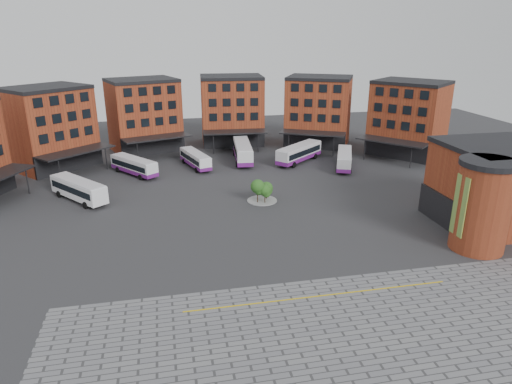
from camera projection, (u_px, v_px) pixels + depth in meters
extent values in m
plane|color=#28282B|center=(267.00, 236.00, 56.05)|extent=(160.00, 160.00, 0.00)
cube|color=slate|center=(353.00, 351.00, 36.15)|extent=(50.00, 22.00, 0.02)
cube|color=gold|center=(320.00, 296.00, 43.52)|extent=(26.00, 0.15, 0.02)
cylinder|color=black|center=(28.00, 182.00, 69.65)|extent=(0.20, 0.20, 4.00)
cube|color=brown|center=(51.00, 129.00, 81.74)|extent=(16.35, 16.13, 14.00)
cube|color=black|center=(70.00, 160.00, 80.73)|extent=(10.00, 9.07, 4.00)
cube|color=black|center=(44.00, 88.00, 79.26)|extent=(16.55, 16.35, 0.60)
cube|color=black|center=(65.00, 120.00, 78.18)|extent=(8.60, 7.77, 8.00)
cube|color=black|center=(76.00, 151.00, 78.74)|extent=(12.61, 11.97, 0.25)
cylinder|color=black|center=(60.00, 171.00, 74.97)|extent=(0.20, 0.20, 4.00)
cylinder|color=black|center=(106.00, 159.00, 81.86)|extent=(0.20, 0.20, 4.00)
cube|color=brown|center=(144.00, 116.00, 93.56)|extent=(15.55, 13.69, 14.00)
cube|color=black|center=(154.00, 145.00, 91.33)|extent=(12.45, 4.71, 4.00)
cube|color=black|center=(141.00, 80.00, 91.08)|extent=(15.65, 13.97, 0.60)
cube|color=black|center=(151.00, 109.00, 88.73)|extent=(10.87, 3.87, 8.00)
cube|color=black|center=(157.00, 138.00, 88.75)|extent=(13.72, 8.39, 0.25)
cylinder|color=black|center=(138.00, 153.00, 85.79)|extent=(0.20, 0.20, 4.00)
cylinder|color=black|center=(183.00, 147.00, 90.15)|extent=(0.20, 0.20, 4.00)
cube|color=brown|center=(232.00, 111.00, 99.33)|extent=(13.67, 10.88, 14.00)
cube|color=black|center=(234.00, 139.00, 96.51)|extent=(13.00, 1.41, 4.00)
cube|color=black|center=(231.00, 77.00, 96.85)|extent=(13.69, 11.18, 0.60)
cube|color=black|center=(234.00, 105.00, 93.88)|extent=(11.42, 0.95, 8.00)
cube|color=black|center=(235.00, 132.00, 93.64)|extent=(13.28, 5.30, 0.25)
cylinder|color=black|center=(214.00, 144.00, 92.07)|extent=(0.20, 0.20, 4.00)
cylinder|color=black|center=(258.00, 143.00, 93.20)|extent=(0.20, 0.20, 4.00)
cube|color=brown|center=(318.00, 112.00, 98.13)|extent=(16.12, 14.81, 14.00)
cube|color=black|center=(314.00, 140.00, 95.43)|extent=(11.81, 6.35, 4.00)
cube|color=black|center=(320.00, 77.00, 95.65)|extent=(16.26, 15.08, 0.60)
cube|color=black|center=(315.00, 106.00, 92.81)|extent=(10.26, 5.33, 8.00)
cube|color=black|center=(313.00, 133.00, 92.62)|extent=(13.58, 9.82, 0.25)
cylinder|color=black|center=(289.00, 143.00, 92.81)|extent=(0.20, 0.20, 4.00)
cylinder|color=black|center=(334.00, 146.00, 90.53)|extent=(0.20, 0.20, 4.00)
cube|color=brown|center=(408.00, 120.00, 90.16)|extent=(16.02, 16.39, 14.00)
cube|color=black|center=(396.00, 149.00, 88.28)|extent=(8.74, 10.28, 4.00)
cube|color=black|center=(412.00, 82.00, 87.68)|extent=(16.25, 16.58, 0.60)
cube|color=black|center=(399.00, 112.00, 85.69)|extent=(7.47, 8.86, 8.00)
cube|color=black|center=(392.00, 141.00, 85.87)|extent=(11.73, 12.79, 0.25)
cylinder|color=black|center=(365.00, 150.00, 87.88)|extent=(0.20, 0.20, 4.00)
cylinder|color=black|center=(411.00, 157.00, 82.56)|extent=(0.20, 0.20, 4.00)
cube|color=brown|center=(500.00, 187.00, 58.18)|extent=(14.00, 12.00, 10.00)
cube|color=black|center=(507.00, 147.00, 56.38)|extent=(14.40, 12.40, 0.60)
cube|color=black|center=(446.00, 213.00, 57.86)|extent=(0.40, 12.00, 4.00)
cylinder|color=brown|center=(482.00, 208.00, 51.33)|extent=(6.00, 6.00, 10.00)
cylinder|color=black|center=(490.00, 163.00, 49.53)|extent=(6.40, 6.40, 0.60)
cube|color=gold|center=(460.00, 206.00, 50.61)|extent=(0.12, 2.20, 7.00)
cylinder|color=gray|center=(262.00, 200.00, 67.46)|extent=(4.40, 4.40, 0.12)
cylinder|color=#332114|center=(258.00, 197.00, 66.47)|extent=(0.14, 0.14, 1.80)
sphere|color=#1F561C|center=(258.00, 186.00, 65.92)|extent=(2.05, 2.05, 2.05)
sphere|color=#1F561C|center=(259.00, 190.00, 66.01)|extent=(1.44, 1.44, 1.44)
cylinder|color=#332114|center=(266.00, 195.00, 67.98)|extent=(0.14, 0.14, 1.24)
sphere|color=#1F561C|center=(266.00, 188.00, 67.60)|extent=(1.90, 1.90, 1.90)
sphere|color=#1F561C|center=(268.00, 191.00, 67.62)|extent=(1.33, 1.33, 1.33)
cylinder|color=#332114|center=(265.00, 199.00, 66.36)|extent=(0.14, 0.14, 1.40)
sphere|color=#1F561C|center=(265.00, 190.00, 65.93)|extent=(1.70, 1.70, 1.70)
sphere|color=#1F561C|center=(266.00, 193.00, 65.97)|extent=(1.19, 1.19, 1.19)
cube|color=white|center=(79.00, 189.00, 67.01)|extent=(9.10, 10.38, 2.51)
cube|color=black|center=(78.00, 188.00, 66.95)|extent=(8.58, 9.71, 0.97)
cube|color=silver|center=(77.00, 180.00, 66.56)|extent=(8.74, 9.96, 0.12)
cube|color=black|center=(59.00, 180.00, 70.23)|extent=(1.77, 1.47, 1.13)
cylinder|color=black|center=(59.00, 194.00, 68.67)|extent=(0.89, 0.99, 1.03)
cylinder|color=black|center=(75.00, 190.00, 70.54)|extent=(0.89, 0.99, 1.03)
cylinder|color=black|center=(85.00, 205.00, 64.37)|extent=(0.89, 0.99, 1.03)
cylinder|color=black|center=(101.00, 200.00, 66.23)|extent=(0.89, 0.99, 1.03)
cube|color=white|center=(134.00, 165.00, 79.00)|extent=(8.31, 9.85, 2.35)
cube|color=black|center=(134.00, 164.00, 78.95)|extent=(7.85, 9.21, 0.91)
cube|color=silver|center=(133.00, 158.00, 78.59)|extent=(7.98, 9.45, 0.12)
cube|color=black|center=(117.00, 159.00, 82.13)|extent=(1.69, 1.33, 1.06)
cube|color=#6E1C7E|center=(134.00, 170.00, 79.29)|extent=(8.37, 9.90, 0.67)
cylinder|color=black|center=(118.00, 170.00, 80.65)|extent=(0.81, 0.94, 0.96)
cylinder|color=black|center=(129.00, 167.00, 82.36)|extent=(0.81, 0.94, 0.96)
cylinder|color=black|center=(140.00, 177.00, 76.48)|extent=(0.81, 0.94, 0.96)
cylinder|color=black|center=(152.00, 174.00, 78.18)|extent=(0.81, 0.94, 0.96)
cube|color=white|center=(195.00, 159.00, 83.31)|extent=(5.13, 10.23, 2.23)
cube|color=black|center=(195.00, 158.00, 83.26)|extent=(4.95, 9.48, 0.86)
cube|color=silver|center=(195.00, 152.00, 82.92)|extent=(4.93, 9.82, 0.11)
cube|color=black|center=(186.00, 151.00, 87.28)|extent=(1.88, 0.69, 1.00)
cube|color=#6E1C7E|center=(196.00, 163.00, 83.58)|extent=(5.18, 10.28, 0.64)
cylinder|color=black|center=(184.00, 161.00, 85.83)|extent=(0.53, 0.95, 0.91)
cylinder|color=black|center=(195.00, 160.00, 86.86)|extent=(0.53, 0.95, 0.91)
cylinder|color=black|center=(196.00, 170.00, 80.55)|extent=(0.53, 0.95, 0.91)
cylinder|color=black|center=(208.00, 168.00, 81.58)|extent=(0.53, 0.95, 0.91)
cube|color=white|center=(243.00, 151.00, 86.98)|extent=(4.02, 12.78, 2.80)
cube|color=black|center=(243.00, 150.00, 86.91)|extent=(3.99, 11.78, 1.08)
cube|color=silver|center=(243.00, 143.00, 86.49)|extent=(3.86, 12.26, 0.14)
cube|color=black|center=(240.00, 142.00, 92.67)|extent=(2.43, 0.35, 1.26)
cube|color=#6E1C7E|center=(243.00, 156.00, 87.32)|extent=(4.07, 12.82, 0.80)
cylinder|color=black|center=(234.00, 153.00, 91.09)|extent=(0.45, 1.17, 1.14)
cylinder|color=black|center=(248.00, 153.00, 91.38)|extent=(0.45, 1.17, 1.14)
cylinder|color=black|center=(237.00, 164.00, 83.57)|extent=(0.45, 1.17, 1.14)
cylinder|color=black|center=(252.00, 164.00, 83.86)|extent=(0.45, 1.17, 1.14)
cube|color=silver|center=(299.00, 152.00, 86.35)|extent=(10.69, 9.72, 2.63)
cube|color=black|center=(299.00, 151.00, 86.28)|extent=(10.02, 9.15, 1.02)
cube|color=silver|center=(299.00, 145.00, 85.88)|extent=(10.27, 9.33, 0.13)
cube|color=black|center=(315.00, 145.00, 90.58)|extent=(1.58, 1.81, 1.18)
cube|color=#6E1C7E|center=(299.00, 157.00, 86.67)|extent=(10.75, 9.78, 0.75)
cylinder|color=black|center=(303.00, 154.00, 90.39)|extent=(1.02, 0.94, 1.07)
cylinder|color=black|center=(315.00, 156.00, 88.85)|extent=(1.02, 0.94, 1.07)
cylinder|color=black|center=(282.00, 162.00, 84.78)|extent=(1.02, 0.94, 1.07)
cylinder|color=black|center=(294.00, 165.00, 83.23)|extent=(1.02, 0.94, 1.07)
cube|color=silver|center=(344.00, 158.00, 83.03)|extent=(6.36, 10.82, 2.38)
cube|color=black|center=(344.00, 157.00, 82.97)|extent=(6.08, 10.05, 0.92)
cube|color=silver|center=(345.00, 152.00, 82.60)|extent=(6.10, 10.39, 0.12)
cube|color=black|center=(345.00, 150.00, 87.80)|extent=(1.96, 0.90, 1.07)
cube|color=#6E1C7E|center=(344.00, 163.00, 83.32)|extent=(6.41, 10.87, 0.68)
cylinder|color=black|center=(338.00, 160.00, 86.83)|extent=(0.64, 1.01, 0.97)
cylinder|color=black|center=(351.00, 160.00, 86.39)|extent=(0.64, 1.01, 0.97)
cylinder|color=black|center=(337.00, 170.00, 80.50)|extent=(0.64, 1.01, 0.97)
cylinder|color=black|center=(351.00, 171.00, 80.07)|extent=(0.64, 1.01, 0.97)
imported|color=#0C349D|center=(471.00, 237.00, 54.21)|extent=(4.02, 3.34, 1.29)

